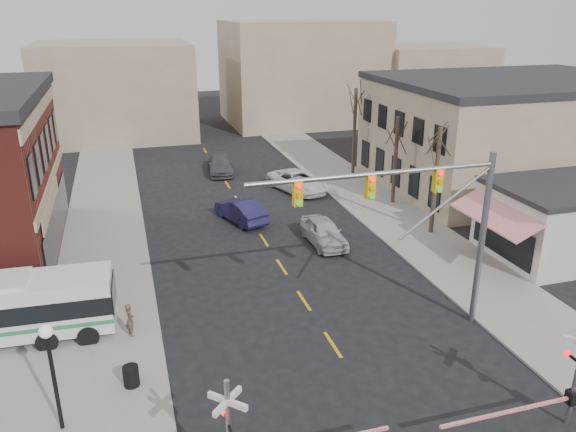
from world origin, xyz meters
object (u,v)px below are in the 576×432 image
object	(u,v)px
pedestrian_far	(63,307)
rr_crossing_east	(566,378)
car_d	(220,165)
pedestrian_near	(130,320)
car_c	(298,181)
traffic_signal_mast	(426,209)
car_a	(324,232)
car_b	(241,210)
trash_bin	(131,376)
street_lamp	(50,356)

from	to	relation	value
pedestrian_far	rr_crossing_east	bearing A→B (deg)	-70.66
rr_crossing_east	car_d	distance (m)	34.92
pedestrian_near	car_c	bearing A→B (deg)	-53.05
rr_crossing_east	car_c	size ratio (longest dim) A/B	0.99
traffic_signal_mast	pedestrian_far	xyz separation A→B (m)	(-15.12, 5.06, -4.89)
car_a	car_b	xyz separation A→B (m)	(-4.05, 5.20, -0.01)
trash_bin	car_c	size ratio (longest dim) A/B	0.15
trash_bin	car_c	xyz separation A→B (m)	(13.37, 21.35, 0.25)
street_lamp	pedestrian_near	distance (m)	6.22
car_b	car_a	bearing A→B (deg)	109.54
traffic_signal_mast	car_b	world-z (taller)	traffic_signal_mast
car_a	car_b	bearing A→B (deg)	126.50
street_lamp	traffic_signal_mast	bearing A→B (deg)	8.72
traffic_signal_mast	street_lamp	xyz separation A→B (m)	(-14.72, -2.26, -2.75)
car_b	car_c	bearing A→B (deg)	-155.90
car_c	pedestrian_near	xyz separation A→B (m)	(-13.26, -17.75, 0.11)
car_b	pedestrian_far	distance (m)	14.85
rr_crossing_east	street_lamp	world-z (taller)	street_lamp
traffic_signal_mast	car_c	distance (m)	21.40
car_b	car_c	xyz separation A→B (m)	(5.68, 5.20, 0.02)
street_lamp	car_b	bearing A→B (deg)	60.59
car_b	car_c	world-z (taller)	car_c
rr_crossing_east	car_d	bearing A→B (deg)	99.26
rr_crossing_east	car_b	world-z (taller)	rr_crossing_east
rr_crossing_east	traffic_signal_mast	bearing A→B (deg)	103.81
car_a	trash_bin	bearing A→B (deg)	-138.42
car_a	car_d	xyz separation A→B (m)	(-3.31, 17.14, -0.06)
car_d	street_lamp	bearing A→B (deg)	-104.24
street_lamp	car_c	size ratio (longest dim) A/B	0.72
traffic_signal_mast	pedestrian_near	bearing A→B (deg)	166.06
traffic_signal_mast	car_d	bearing A→B (deg)	98.10
trash_bin	car_b	bearing A→B (deg)	64.54
trash_bin	traffic_signal_mast	bearing A→B (deg)	2.60
trash_bin	rr_crossing_east	bearing A→B (deg)	-24.31
rr_crossing_east	pedestrian_near	distance (m)	17.16
car_c	pedestrian_far	bearing A→B (deg)	-154.63
pedestrian_far	trash_bin	bearing A→B (deg)	-98.93
street_lamp	car_d	world-z (taller)	street_lamp
traffic_signal_mast	pedestrian_far	world-z (taller)	traffic_signal_mast
trash_bin	car_b	world-z (taller)	car_b
car_a	pedestrian_near	distance (m)	13.76
car_c	trash_bin	bearing A→B (deg)	-140.95
car_a	pedestrian_far	size ratio (longest dim) A/B	2.98
trash_bin	pedestrian_near	xyz separation A→B (m)	(0.10, 3.60, 0.36)
trash_bin	pedestrian_far	xyz separation A→B (m)	(-2.78, 5.62, 0.35)
rr_crossing_east	trash_bin	distance (m)	15.48
trash_bin	car_c	world-z (taller)	car_c
rr_crossing_east	car_d	world-z (taller)	rr_crossing_east
car_a	street_lamp	bearing A→B (deg)	-139.56
trash_bin	pedestrian_near	bearing A→B (deg)	88.39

